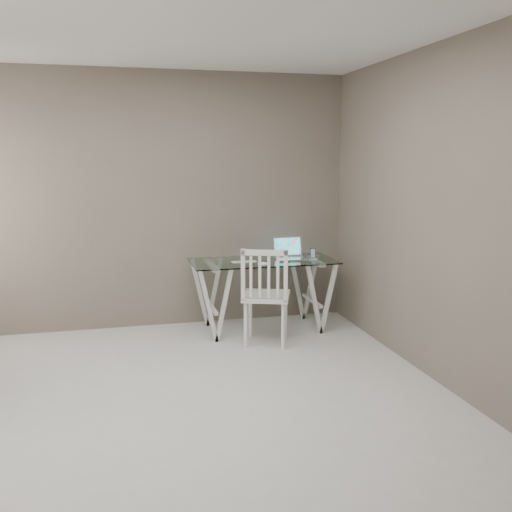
# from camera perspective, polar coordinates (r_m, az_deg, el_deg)

# --- Properties ---
(room) EXTENTS (4.50, 4.52, 2.71)m
(room) POSITION_cam_1_polar(r_m,az_deg,el_deg) (3.89, -7.59, 8.38)
(room) COLOR beige
(room) RESTS_ON ground
(desk) EXTENTS (1.50, 0.70, 0.75)m
(desk) POSITION_cam_1_polar(r_m,az_deg,el_deg) (6.02, 0.69, -3.84)
(desk) COLOR silver
(desk) RESTS_ON ground
(chair) EXTENTS (0.57, 0.57, 0.97)m
(chair) POSITION_cam_1_polar(r_m,az_deg,el_deg) (5.47, 0.96, -3.62)
(chair) COLOR white
(chair) RESTS_ON ground
(laptop) EXTENTS (0.32, 0.28, 0.22)m
(laptop) POSITION_cam_1_polar(r_m,az_deg,el_deg) (6.06, 3.37, 0.25)
(laptop) COLOR silver
(laptop) RESTS_ON desk
(keyboard) EXTENTS (0.27, 0.12, 0.01)m
(keyboard) POSITION_cam_1_polar(r_m,az_deg,el_deg) (5.83, -1.21, -0.60)
(keyboard) COLOR silver
(keyboard) RESTS_ON desk
(mouse) EXTENTS (0.12, 0.07, 0.04)m
(mouse) POSITION_cam_1_polar(r_m,az_deg,el_deg) (5.65, 0.73, -0.80)
(mouse) COLOR white
(mouse) RESTS_ON desk
(phone_dock) EXTENTS (0.06, 0.06, 0.12)m
(phone_dock) POSITION_cam_1_polar(r_m,az_deg,el_deg) (6.02, 5.71, -0.04)
(phone_dock) COLOR white
(phone_dock) RESTS_ON desk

